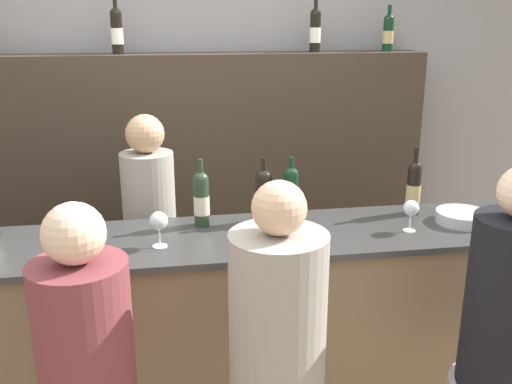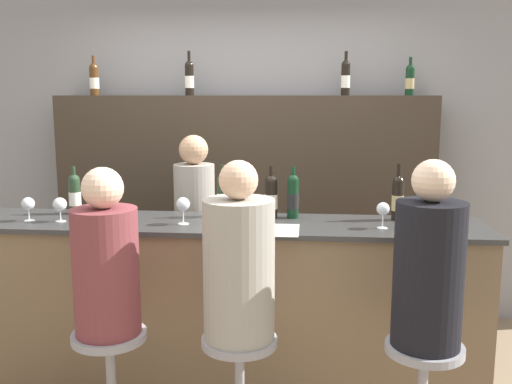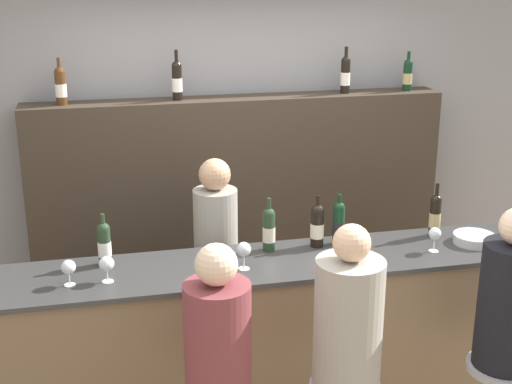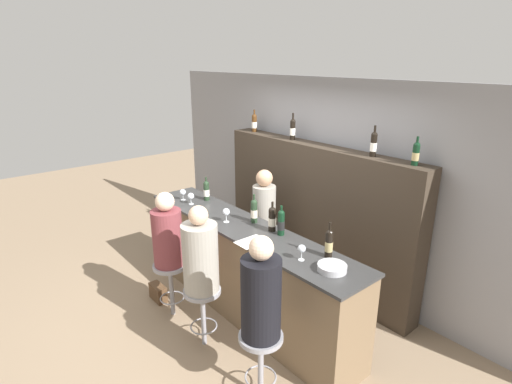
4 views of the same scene
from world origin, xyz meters
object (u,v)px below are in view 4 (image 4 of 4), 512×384
Objects in this scene: wine_bottle_counter_2 at (272,219)px; wine_glass_0 at (183,192)px; bartender at (264,233)px; metal_bowl at (332,268)px; wine_bottle_counter_4 at (329,243)px; wine_bottle_backbar_0 at (254,123)px; wine_bottle_counter_1 at (254,211)px; wine_glass_3 at (302,249)px; wine_glass_2 at (226,212)px; wine_glass_1 at (191,196)px; handbag at (158,293)px; wine_bottle_counter_0 at (206,190)px; wine_bottle_backbar_3 at (416,153)px; bar_stool_right at (261,349)px; guest_seated_left at (167,234)px; bar_stool_middle at (203,301)px; guest_seated_middle at (200,255)px; wine_bottle_backbar_2 at (374,144)px; bar_stool_left at (170,275)px; wine_bottle_counter_3 at (281,222)px; wine_bottle_backbar_1 at (293,129)px; guest_seated_right at (261,294)px.

wine_bottle_counter_2 reaches higher than wine_glass_0.
metal_bowl is at bearing -19.69° from bartender.
wine_bottle_backbar_0 reaches higher than wine_bottle_counter_4.
wine_bottle_counter_4 is (1.07, -0.00, 0.00)m from wine_bottle_counter_1.
wine_bottle_counter_2 is at bearing -33.79° from bartender.
wine_glass_3 is (0.65, -0.24, -0.03)m from wine_bottle_counter_2.
wine_glass_2 is at bearing 180.00° from wine_glass_3.
wine_glass_1 reaches higher than metal_bowl.
handbag is (0.13, -0.60, -1.07)m from wine_glass_1.
wine_bottle_counter_4 is at bearing -0.00° from wine_bottle_counter_0.
wine_bottle_backbar_0 is 1.09× the size of wine_bottle_backbar_3.
wine_bottle_counter_4 is 0.53× the size of bar_stool_right.
guest_seated_left is 1.30× the size of bar_stool_middle.
wine_glass_1 is at bearing -173.37° from wine_bottle_counter_4.
guest_seated_middle reaches higher than wine_bottle_counter_1.
wine_bottle_backbar_3 reaches higher than bartender.
wine_bottle_counter_4 is 2.27× the size of wine_glass_3.
wine_bottle_backbar_2 reaches higher than bar_stool_left.
guest_seated_left reaches higher than wine_bottle_counter_3.
wine_bottle_counter_2 is 0.14m from wine_bottle_counter_3.
bartender is (-1.53, -0.60, -1.21)m from wine_bottle_backbar_3.
wine_glass_0 is 1.17m from bartender.
wine_bottle_counter_1 is 1.07m from wine_bottle_counter_4.
wine_glass_0 is (-2.22, -0.24, -0.04)m from wine_bottle_counter_4.
wine_bottle_counter_3 is at bearing -130.77° from wine_bottle_backbar_3.
wine_glass_1 is at bearing 129.44° from bar_stool_left.
wine_bottle_backbar_0 is 2.09× the size of wine_glass_1.
guest_seated_middle is 1.36× the size of bar_stool_right.
wine_glass_0 is 0.23× the size of bar_stool_middle.
wine_bottle_counter_2 is at bearing -135.05° from wine_bottle_backbar_3.
wine_bottle_backbar_2 is 1.29× the size of metal_bowl.
guest_seated_left is (-0.05, -1.81, -0.95)m from wine_bottle_backbar_1.
bar_stool_right is at bearing -88.31° from wine_bottle_counter_4.
wine_bottle_counter_1 is 0.21× the size of bartender.
bar_stool_right is (2.25, -0.60, -0.67)m from wine_glass_0.
wine_glass_2 is 1.07× the size of wine_glass_3.
guest_seated_right is at bearing -41.80° from bartender.
guest_seated_right is at bearing -14.04° from bar_stool_right.
metal_bowl is 1.93m from bar_stool_left.
wine_bottle_counter_1 is 0.51× the size of bar_stool_right.
guest_seated_left is at bearing -133.75° from wine_bottle_backbar_3.
wine_bottle_backbar_3 is at bearing 46.25° from guest_seated_left.
handbag is at bearing -162.20° from metal_bowl.
metal_bowl is 0.40× the size of bar_stool_right.
guest_seated_left is 0.66m from guest_seated_middle.
wine_glass_3 is (1.91, 0.00, 0.01)m from wine_glass_1.
wine_bottle_backbar_2 reaches higher than handbag.
bar_stool_left is at bearing 0.00° from handbag.
wine_bottle_backbar_1 is at bearing 145.47° from metal_bowl.
guest_seated_middle reaches higher than bar_stool_right.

